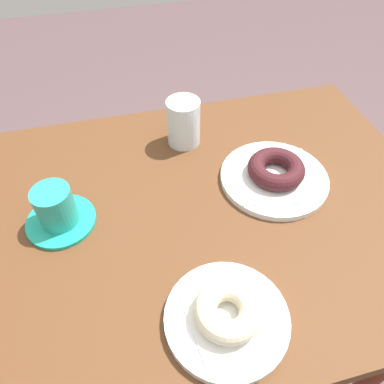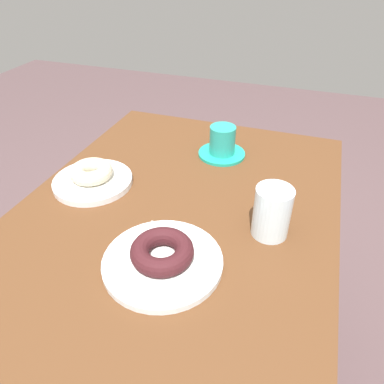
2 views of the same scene
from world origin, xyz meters
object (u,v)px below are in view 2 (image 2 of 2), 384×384
(plate_sugar_ring, at_px, (93,181))
(donut_sugar_ring, at_px, (91,172))
(water_glass, at_px, (272,212))
(coffee_cup, at_px, (222,143))
(plate_chocolate_ring, at_px, (163,262))
(donut_chocolate_ring, at_px, (162,251))

(plate_sugar_ring, bearing_deg, donut_sugar_ring, 180.00)
(plate_sugar_ring, relative_size, water_glass, 1.78)
(plate_sugar_ring, xyz_separation_m, water_glass, (0.04, 0.45, 0.05))
(donut_sugar_ring, relative_size, coffee_cup, 0.79)
(plate_chocolate_ring, distance_m, donut_sugar_ring, 0.34)
(plate_sugar_ring, bearing_deg, water_glass, 85.17)
(plate_chocolate_ring, height_order, donut_sugar_ring, donut_sugar_ring)
(plate_chocolate_ring, height_order, donut_chocolate_ring, donut_chocolate_ring)
(plate_chocolate_ring, xyz_separation_m, water_glass, (-0.16, 0.18, 0.05))
(donut_chocolate_ring, xyz_separation_m, water_glass, (-0.16, 0.18, 0.02))
(plate_chocolate_ring, bearing_deg, donut_sugar_ring, -125.55)
(water_glass, distance_m, coffee_cup, 0.34)
(plate_chocolate_ring, distance_m, coffee_cup, 0.45)
(plate_sugar_ring, distance_m, water_glass, 0.45)
(donut_sugar_ring, bearing_deg, water_glass, 85.17)
(plate_chocolate_ring, xyz_separation_m, donut_sugar_ring, (-0.20, -0.27, 0.03))
(coffee_cup, bearing_deg, plate_sugar_ring, -46.93)
(plate_chocolate_ring, bearing_deg, donut_chocolate_ring, -90.00)
(donut_chocolate_ring, bearing_deg, plate_sugar_ring, -125.55)
(water_glass, bearing_deg, plate_sugar_ring, -94.83)
(water_glass, bearing_deg, donut_sugar_ring, -94.83)
(coffee_cup, bearing_deg, water_glass, 32.31)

